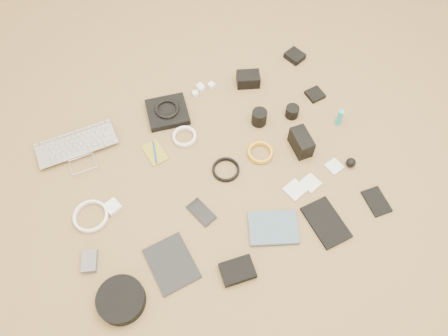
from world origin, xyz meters
name	(u,v)px	position (x,y,z in m)	size (l,w,h in m)	color
laptop	(80,154)	(-0.56, 0.35, 0.01)	(0.37, 0.26, 0.03)	#B6B5BA
headphone_pouch	(167,112)	(-0.10, 0.42, 0.02)	(0.20, 0.18, 0.03)	black
headphones	(167,109)	(-0.10, 0.42, 0.04)	(0.12, 0.12, 0.02)	black
charger_a	(200,87)	(0.11, 0.51, 0.01)	(0.03, 0.03, 0.03)	silver
charger_b	(201,89)	(0.11, 0.49, 0.01)	(0.03, 0.03, 0.03)	silver
charger_c	(212,86)	(0.17, 0.49, 0.01)	(0.03, 0.03, 0.03)	silver
charger_d	(195,94)	(0.07, 0.47, 0.01)	(0.03, 0.03, 0.03)	silver
dslr_camera	(248,79)	(0.35, 0.44, 0.03)	(0.12, 0.08, 0.07)	black
lens_pouch	(295,56)	(0.66, 0.50, 0.02)	(0.08, 0.09, 0.03)	black
notebook_olive	(155,153)	(-0.23, 0.23, 0.00)	(0.08, 0.13, 0.01)	olive
pen_blue	(155,152)	(-0.23, 0.23, 0.01)	(0.01, 0.01, 0.12)	#122B98
cable_white_a	(185,137)	(-0.08, 0.25, 0.01)	(0.12, 0.12, 0.01)	white
lens_a	(259,117)	(0.29, 0.19, 0.04)	(0.07, 0.07, 0.08)	black
lens_b	(292,112)	(0.46, 0.16, 0.03)	(0.07, 0.07, 0.06)	black
card_reader	(315,94)	(0.63, 0.23, 0.01)	(0.08, 0.08, 0.02)	black
power_brick	(113,207)	(-0.50, 0.03, 0.01)	(0.06, 0.06, 0.03)	silver
cable_white_b	(91,217)	(-0.59, 0.03, 0.01)	(0.15, 0.15, 0.01)	white
cable_black	(226,170)	(0.03, 0.00, 0.01)	(0.13, 0.13, 0.01)	black
cable_yellow	(260,153)	(0.22, 0.02, 0.01)	(0.12, 0.12, 0.01)	gold
flash	(301,142)	(0.40, -0.02, 0.05)	(0.07, 0.13, 0.10)	black
lens_cleaner	(340,118)	(0.64, 0.03, 0.05)	(0.03, 0.03, 0.09)	#19A4A6
battery_charger	(89,261)	(-0.65, -0.17, 0.01)	(0.06, 0.09, 0.03)	#525257
tablet	(172,264)	(-0.35, -0.31, 0.00)	(0.17, 0.22, 0.01)	black
phone	(201,212)	(-0.15, -0.15, 0.01)	(0.07, 0.13, 0.01)	black
filter_case_left	(295,190)	(0.28, -0.21, 0.01)	(0.08, 0.08, 0.01)	silver
filter_case_mid	(311,183)	(0.36, -0.21, 0.01)	(0.07, 0.07, 0.01)	silver
filter_case_right	(334,166)	(0.50, -0.18, 0.00)	(0.07, 0.07, 0.01)	silver
air_blower	(351,163)	(0.57, -0.20, 0.02)	(0.05, 0.05, 0.05)	black
headphone_case	(121,300)	(-0.58, -0.37, 0.03)	(0.19, 0.19, 0.05)	black
drive_case	(237,271)	(-0.11, -0.45, 0.02)	(0.13, 0.10, 0.03)	black
paperback	(275,245)	(0.08, -0.41, 0.01)	(0.15, 0.21, 0.02)	#3C5466
notebook_black_a	(326,222)	(0.32, -0.41, 0.01)	(0.13, 0.21, 0.02)	black
notebook_black_b	(376,201)	(0.58, -0.41, 0.01)	(0.09, 0.13, 0.01)	black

